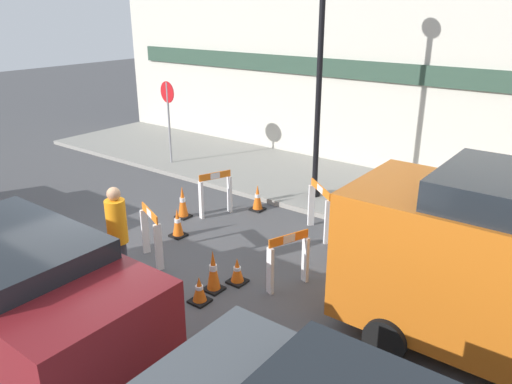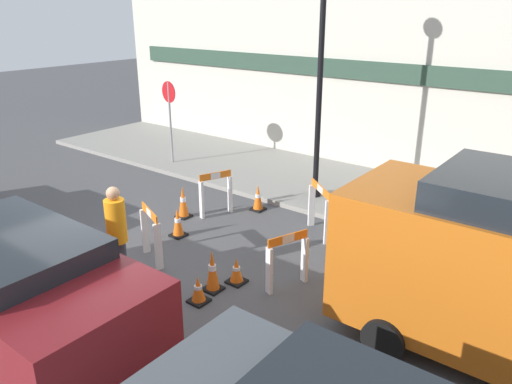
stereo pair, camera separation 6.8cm
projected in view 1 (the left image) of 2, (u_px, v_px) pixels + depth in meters
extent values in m
plane|color=#4C4C4F|center=(113.00, 281.00, 8.58)|extent=(60.00, 60.00, 0.00)
cube|color=gray|center=(308.00, 180.00, 13.32)|extent=(18.00, 3.75, 0.12)
cube|color=beige|center=(348.00, 71.00, 13.83)|extent=(18.00, 0.12, 5.50)
cube|color=#2D4738|center=(347.00, 69.00, 13.73)|extent=(16.20, 0.10, 0.50)
cylinder|color=black|center=(314.00, 191.00, 12.07)|extent=(0.29, 0.29, 0.24)
cylinder|color=black|center=(319.00, 90.00, 11.23)|extent=(0.13, 0.13, 5.08)
cylinder|color=gray|center=(169.00, 123.00, 14.27)|extent=(0.06, 0.06, 2.32)
cylinder|color=red|center=(167.00, 92.00, 13.96)|extent=(0.60, 0.09, 0.60)
cube|color=white|center=(230.00, 194.00, 11.31)|extent=(0.14, 0.10, 0.86)
cube|color=white|center=(201.00, 200.00, 10.96)|extent=(0.14, 0.10, 0.86)
cube|color=orange|center=(215.00, 176.00, 10.96)|extent=(0.30, 0.72, 0.15)
cube|color=white|center=(215.00, 176.00, 10.96)|extent=(0.11, 0.23, 0.14)
cube|color=white|center=(145.00, 231.00, 9.42)|extent=(0.11, 0.14, 0.88)
cube|color=white|center=(159.00, 247.00, 8.80)|extent=(0.11, 0.14, 0.88)
cube|color=orange|center=(150.00, 213.00, 8.93)|extent=(0.76, 0.34, 0.15)
cube|color=white|center=(150.00, 213.00, 8.93)|extent=(0.24, 0.12, 0.14)
cube|color=white|center=(270.00, 271.00, 8.08)|extent=(0.14, 0.10, 0.82)
cube|color=white|center=(305.00, 259.00, 8.44)|extent=(0.14, 0.10, 0.82)
cube|color=orange|center=(289.00, 238.00, 8.09)|extent=(0.29, 0.74, 0.15)
cube|color=white|center=(289.00, 238.00, 8.09)|extent=(0.11, 0.23, 0.14)
cube|color=white|center=(328.00, 222.00, 9.77)|extent=(0.13, 0.14, 0.92)
cube|color=white|center=(311.00, 205.00, 10.60)|extent=(0.13, 0.14, 0.92)
cube|color=orange|center=(320.00, 189.00, 10.00)|extent=(0.78, 0.62, 0.15)
cube|color=white|center=(320.00, 189.00, 10.00)|extent=(0.25, 0.20, 0.14)
cube|color=black|center=(257.00, 209.00, 11.55)|extent=(0.30, 0.30, 0.04)
cone|color=orange|center=(258.00, 197.00, 11.44)|extent=(0.22, 0.22, 0.58)
cylinder|color=white|center=(258.00, 196.00, 11.43)|extent=(0.13, 0.13, 0.08)
cube|color=black|center=(178.00, 235.00, 10.24)|extent=(0.30, 0.30, 0.04)
cone|color=orange|center=(178.00, 222.00, 10.13)|extent=(0.22, 0.23, 0.57)
cylinder|color=white|center=(177.00, 220.00, 10.12)|extent=(0.13, 0.13, 0.08)
cube|color=black|center=(214.00, 289.00, 8.30)|extent=(0.30, 0.30, 0.04)
cone|color=orange|center=(213.00, 269.00, 8.17)|extent=(0.23, 0.23, 0.70)
cylinder|color=white|center=(213.00, 268.00, 8.16)|extent=(0.13, 0.13, 0.10)
cube|color=black|center=(183.00, 216.00, 11.16)|extent=(0.30, 0.30, 0.04)
cone|color=orange|center=(183.00, 201.00, 11.03)|extent=(0.23, 0.22, 0.70)
cylinder|color=white|center=(182.00, 200.00, 11.01)|extent=(0.13, 0.13, 0.10)
cube|color=black|center=(237.00, 281.00, 8.52)|extent=(0.30, 0.30, 0.04)
cone|color=orange|center=(237.00, 270.00, 8.44)|extent=(0.23, 0.23, 0.42)
cylinder|color=white|center=(237.00, 268.00, 8.43)|extent=(0.13, 0.13, 0.06)
cube|color=black|center=(200.00, 301.00, 7.96)|extent=(0.30, 0.30, 0.04)
cone|color=orange|center=(199.00, 289.00, 7.88)|extent=(0.23, 0.23, 0.42)
cylinder|color=white|center=(199.00, 287.00, 7.87)|extent=(0.13, 0.13, 0.06)
cylinder|color=#33333D|center=(121.00, 265.00, 8.20)|extent=(0.28, 0.28, 0.87)
cylinder|color=orange|center=(116.00, 221.00, 7.92)|extent=(0.39, 0.39, 0.72)
sphere|color=tan|center=(113.00, 194.00, 7.76)|extent=(0.26, 0.26, 0.22)
cube|color=maroon|center=(15.00, 294.00, 6.55)|extent=(4.49, 1.81, 1.17)
cube|color=#1E2328|center=(7.00, 255.00, 6.34)|extent=(2.47, 1.67, 0.53)
cylinder|color=black|center=(142.00, 337.00, 6.64)|extent=(0.60, 0.18, 0.60)
cylinder|color=black|center=(30.00, 274.00, 8.22)|extent=(0.60, 0.18, 0.60)
cylinder|color=black|center=(435.00, 279.00, 8.06)|extent=(0.60, 0.18, 0.60)
cylinder|color=black|center=(385.00, 339.00, 6.60)|extent=(0.60, 0.18, 0.60)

